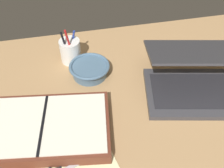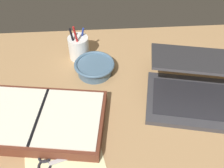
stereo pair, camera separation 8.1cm
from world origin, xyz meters
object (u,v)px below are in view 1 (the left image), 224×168
object	(u,v)px
planner	(44,128)
scissors	(63,168)
laptop	(195,78)
bowl	(90,69)
pen_cup	(70,51)

from	to	relation	value
planner	scissors	bearing A→B (deg)	-63.23
laptop	bowl	bearing A→B (deg)	168.92
laptop	scissors	size ratio (longest dim) A/B	2.78
bowl	planner	bearing A→B (deg)	-127.23
bowl	scissors	bearing A→B (deg)	-109.97
pen_cup	scissors	size ratio (longest dim) A/B	1.11
planner	scissors	size ratio (longest dim) A/B	2.99
bowl	scissors	distance (cm)	38.14
planner	scissors	distance (cm)	13.84
laptop	pen_cup	bearing A→B (deg)	160.74
pen_cup	planner	distance (cm)	34.74
laptop	pen_cup	xyz separation A→B (cm)	(-40.78, 25.02, -0.30)
bowl	pen_cup	world-z (taller)	pen_cup
planner	bowl	bearing A→B (deg)	61.31
laptop	bowl	world-z (taller)	laptop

